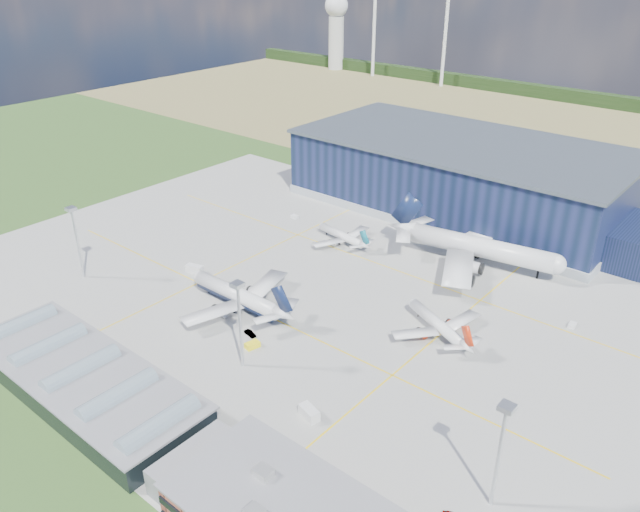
{
  "coord_description": "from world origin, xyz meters",
  "views": [
    {
      "loc": [
        103.12,
        -112.4,
        91.69
      ],
      "look_at": [
        -1.88,
        13.48,
        9.11
      ],
      "focal_mm": 35.0,
      "sensor_mm": 36.0,
      "label": 1
    }
  ],
  "objects_px": {
    "light_mast_center": "(239,311)",
    "gse_van_c": "(309,413)",
    "hangar": "(467,179)",
    "airliner_regional": "(342,232)",
    "airliner_widebody": "(482,238)",
    "light_mast_east": "(501,440)",
    "gse_cart_a": "(572,325)",
    "light_mast_west": "(75,231)",
    "gse_tug_a": "(252,345)",
    "gse_cart_b": "(295,217)",
    "airliner_red": "(438,318)",
    "car_b": "(250,333)",
    "gse_tug_b": "(92,333)",
    "gse_van_a": "(195,269)",
    "airliner_navy": "(237,287)"
  },
  "relations": [
    {
      "from": "hangar",
      "to": "gse_cart_a",
      "type": "relative_size",
      "value": 55.47
    },
    {
      "from": "gse_tug_a",
      "to": "gse_tug_b",
      "type": "height_order",
      "value": "gse_tug_a"
    },
    {
      "from": "airliner_widebody",
      "to": "gse_cart_b",
      "type": "bearing_deg",
      "value": 178.53
    },
    {
      "from": "airliner_red",
      "to": "gse_tug_b",
      "type": "distance_m",
      "value": 90.15
    },
    {
      "from": "airliner_regional",
      "to": "gse_tug_a",
      "type": "distance_m",
      "value": 66.61
    },
    {
      "from": "light_mast_center",
      "to": "gse_van_c",
      "type": "xyz_separation_m",
      "value": [
        24.39,
        -3.63,
        -14.2
      ]
    },
    {
      "from": "airliner_regional",
      "to": "gse_van_a",
      "type": "bearing_deg",
      "value": 74.63
    },
    {
      "from": "airliner_widebody",
      "to": "hangar",
      "type": "bearing_deg",
      "value": 114.21
    },
    {
      "from": "airliner_red",
      "to": "airliner_regional",
      "type": "bearing_deg",
      "value": -2.64
    },
    {
      "from": "airliner_regional",
      "to": "gse_tug_a",
      "type": "relative_size",
      "value": 6.95
    },
    {
      "from": "light_mast_west",
      "to": "car_b",
      "type": "bearing_deg",
      "value": 9.38
    },
    {
      "from": "airliner_red",
      "to": "gse_cart_a",
      "type": "distance_m",
      "value": 37.01
    },
    {
      "from": "light_mast_west",
      "to": "gse_tug_a",
      "type": "height_order",
      "value": "light_mast_west"
    },
    {
      "from": "hangar",
      "to": "light_mast_east",
      "type": "xyz_separation_m",
      "value": [
        72.19,
        -124.8,
        3.82
      ]
    },
    {
      "from": "hangar",
      "to": "airliner_navy",
      "type": "relative_size",
      "value": 3.71
    },
    {
      "from": "gse_van_c",
      "to": "hangar",
      "type": "bearing_deg",
      "value": 29.48
    },
    {
      "from": "light_mast_west",
      "to": "airliner_widebody",
      "type": "height_order",
      "value": "light_mast_west"
    },
    {
      "from": "light_mast_west",
      "to": "gse_tug_b",
      "type": "height_order",
      "value": "light_mast_west"
    },
    {
      "from": "light_mast_center",
      "to": "gse_van_c",
      "type": "relative_size",
      "value": 4.5
    },
    {
      "from": "gse_cart_a",
      "to": "gse_tug_b",
      "type": "bearing_deg",
      "value": -142.26
    },
    {
      "from": "airliner_red",
      "to": "gse_cart_b",
      "type": "bearing_deg",
      "value": 2.26
    },
    {
      "from": "light_mast_east",
      "to": "airliner_widebody",
      "type": "xyz_separation_m",
      "value": [
        -45.75,
        85.0,
        -5.94
      ]
    },
    {
      "from": "light_mast_west",
      "to": "gse_tug_b",
      "type": "xyz_separation_m",
      "value": [
        30.29,
        -16.0,
        -14.81
      ]
    },
    {
      "from": "airliner_red",
      "to": "car_b",
      "type": "xyz_separation_m",
      "value": [
        -36.76,
        -32.2,
        -3.88
      ]
    },
    {
      "from": "airliner_red",
      "to": "gse_van_c",
      "type": "bearing_deg",
      "value": 109.23
    },
    {
      "from": "gse_van_a",
      "to": "car_b",
      "type": "distance_m",
      "value": 40.47
    },
    {
      "from": "hangar",
      "to": "airliner_widebody",
      "type": "distance_m",
      "value": 47.84
    },
    {
      "from": "light_mast_center",
      "to": "airliner_regional",
      "type": "height_order",
      "value": "light_mast_center"
    },
    {
      "from": "light_mast_west",
      "to": "light_mast_center",
      "type": "distance_m",
      "value": 70.0
    },
    {
      "from": "airliner_widebody",
      "to": "gse_cart_a",
      "type": "distance_m",
      "value": 40.69
    },
    {
      "from": "gse_van_c",
      "to": "light_mast_west",
      "type": "bearing_deg",
      "value": 103.46
    },
    {
      "from": "light_mast_east",
      "to": "gse_cart_a",
      "type": "xyz_separation_m",
      "value": [
        -9.81,
        68.11,
        -14.87
      ]
    },
    {
      "from": "gse_van_c",
      "to": "car_b",
      "type": "distance_m",
      "value": 35.19
    },
    {
      "from": "gse_cart_b",
      "to": "gse_tug_a",
      "type": "bearing_deg",
      "value": -140.32
    },
    {
      "from": "light_mast_east",
      "to": "airliner_red",
      "type": "xyz_separation_m",
      "value": [
        -36.18,
        42.44,
        -10.92
      ]
    },
    {
      "from": "airliner_red",
      "to": "airliner_widebody",
      "type": "bearing_deg",
      "value": -52.62
    },
    {
      "from": "hangar",
      "to": "gse_cart_a",
      "type": "distance_m",
      "value": 85.01
    },
    {
      "from": "car_b",
      "to": "gse_tug_a",
      "type": "bearing_deg",
      "value": -118.4
    },
    {
      "from": "car_b",
      "to": "gse_tug_b",
      "type": "bearing_deg",
      "value": 139.14
    },
    {
      "from": "hangar",
      "to": "airliner_widebody",
      "type": "xyz_separation_m",
      "value": [
        26.44,
        -39.8,
        -2.12
      ]
    },
    {
      "from": "light_mast_center",
      "to": "gse_cart_a",
      "type": "bearing_deg",
      "value": 50.99
    },
    {
      "from": "light_mast_east",
      "to": "gse_van_a",
      "type": "height_order",
      "value": "light_mast_east"
    },
    {
      "from": "airliner_regional",
      "to": "light_mast_west",
      "type": "bearing_deg",
      "value": 66.67
    },
    {
      "from": "airliner_navy",
      "to": "airliner_red",
      "type": "distance_m",
      "value": 55.24
    },
    {
      "from": "light_mast_west",
      "to": "gse_cart_b",
      "type": "xyz_separation_m",
      "value": [
        19.37,
        75.28,
        -14.81
      ]
    },
    {
      "from": "airliner_red",
      "to": "gse_tug_b",
      "type": "height_order",
      "value": "airliner_red"
    },
    {
      "from": "light_mast_west",
      "to": "airliner_navy",
      "type": "height_order",
      "value": "light_mast_west"
    },
    {
      "from": "hangar",
      "to": "light_mast_center",
      "type": "relative_size",
      "value": 6.3
    },
    {
      "from": "hangar",
      "to": "airliner_regional",
      "type": "relative_size",
      "value": 5.76
    },
    {
      "from": "gse_cart_b",
      "to": "airliner_red",
      "type": "bearing_deg",
      "value": -107.29
    }
  ]
}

